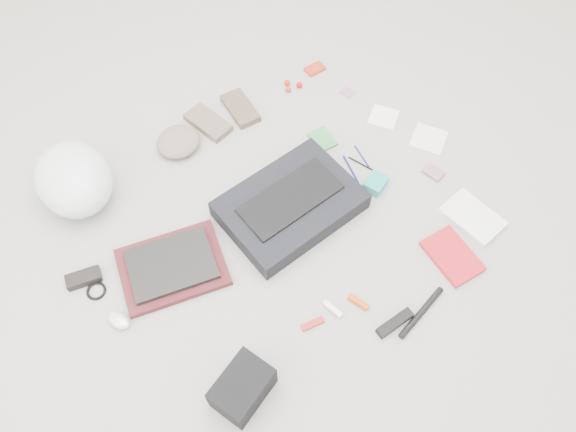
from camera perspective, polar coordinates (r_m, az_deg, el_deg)
ground_plane at (r=2.17m, az=0.00°, el=-0.69°), size 4.00×4.00×0.00m
messenger_bag at (r=2.16m, az=0.23°, el=1.11°), size 0.52×0.37×0.09m
bag_flap at (r=2.12m, az=0.23°, el=1.81°), size 0.40×0.19×0.01m
laptop_sleeve at (r=2.11m, az=-11.66°, el=-5.12°), size 0.44×0.38×0.03m
laptop at (r=2.09m, az=-11.77°, el=-4.83°), size 0.36×0.30×0.02m
bike_helmet at (r=2.31m, az=-20.94°, el=3.52°), size 0.32×0.38×0.21m
beanie at (r=2.41m, az=-11.09°, el=7.42°), size 0.21×0.20×0.06m
mitten_left at (r=2.47m, az=-8.12°, el=9.37°), size 0.14×0.22×0.03m
mitten_right at (r=2.51m, az=-4.86°, el=10.84°), size 0.13×0.21×0.03m
power_brick at (r=2.17m, az=-20.04°, el=-5.95°), size 0.13×0.09×0.03m
cable_coil at (r=2.15m, az=-18.90°, el=-7.22°), size 0.07×0.07×0.01m
mouse at (r=2.06m, az=-16.82°, el=-10.11°), size 0.08×0.10×0.03m
camera_bag at (r=1.87m, az=-4.64°, el=-17.02°), size 0.22×0.19×0.13m
multitool at (r=1.99m, az=2.52°, el=-10.87°), size 0.09×0.04×0.01m
toiletry_tube_white at (r=2.01m, az=4.58°, el=-9.39°), size 0.04×0.08×0.02m
toiletry_tube_orange at (r=2.03m, az=7.16°, el=-8.67°), size 0.05×0.08×0.02m
u_lock at (r=2.01m, az=10.79°, el=-10.62°), size 0.14×0.04×0.03m
bike_pump at (r=2.05m, az=13.37°, el=-9.52°), size 0.24×0.06×0.02m
book_red at (r=2.18m, az=16.33°, el=-3.91°), size 0.17×0.23×0.02m
book_white at (r=2.29m, az=18.23°, el=-0.11°), size 0.17×0.23×0.02m
notepad at (r=2.41m, az=3.50°, el=7.78°), size 0.10×0.12×0.01m
pen_blue at (r=2.32m, az=6.41°, el=4.74°), size 0.05×0.14×0.01m
pen_black at (r=2.35m, az=7.47°, el=5.26°), size 0.04×0.12×0.01m
pen_navy at (r=2.37m, az=7.51°, el=6.04°), size 0.03×0.12×0.01m
accordion_wallet at (r=2.27m, az=8.88°, el=3.27°), size 0.11×0.10×0.05m
card_deck at (r=2.37m, az=14.53°, el=4.31°), size 0.07×0.09×0.02m
napkin_top at (r=2.52m, az=9.68°, el=9.88°), size 0.16×0.16×0.01m
napkin_bottom at (r=2.48m, az=14.10°, el=7.60°), size 0.19×0.19×0.01m
lollipop_a at (r=2.59m, az=0.02°, el=12.73°), size 0.03×0.03×0.03m
lollipop_b at (r=2.62m, az=-0.09°, el=13.40°), size 0.03×0.03×0.03m
lollipop_c at (r=2.61m, az=1.17°, el=13.17°), size 0.04×0.04×0.03m
altoids_tin at (r=2.69m, az=2.74°, el=14.70°), size 0.09×0.06×0.02m
stamp_sheet at (r=2.60m, az=6.07°, el=12.37°), size 0.06×0.07×0.00m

